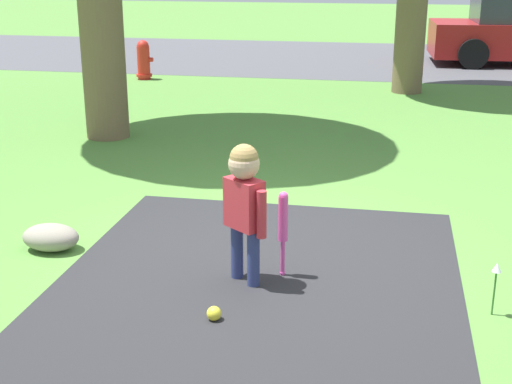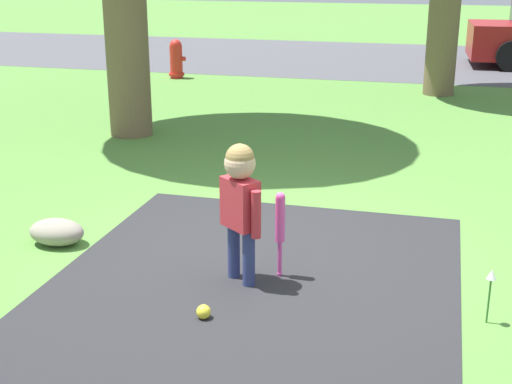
{
  "view_description": "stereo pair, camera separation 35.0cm",
  "coord_description": "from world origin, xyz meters",
  "px_view_note": "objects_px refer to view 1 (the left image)",
  "views": [
    {
      "loc": [
        0.94,
        -5.1,
        2.18
      ],
      "look_at": [
        0.0,
        -0.25,
        0.53
      ],
      "focal_mm": 50.0,
      "sensor_mm": 36.0,
      "label": 1
    },
    {
      "loc": [
        1.28,
        -5.03,
        2.18
      ],
      "look_at": [
        0.0,
        -0.25,
        0.53
      ],
      "focal_mm": 50.0,
      "sensor_mm": 36.0,
      "label": 2
    }
  ],
  "objects_px": {
    "child": "(245,194)",
    "baseball_bat": "(283,222)",
    "sports_ball": "(214,313)",
    "fire_hydrant": "(144,60)"
  },
  "relations": [
    {
      "from": "baseball_bat",
      "to": "fire_hydrant",
      "type": "bearing_deg",
      "value": 115.73
    },
    {
      "from": "baseball_bat",
      "to": "sports_ball",
      "type": "bearing_deg",
      "value": -113.47
    },
    {
      "from": "child",
      "to": "fire_hydrant",
      "type": "bearing_deg",
      "value": 151.37
    },
    {
      "from": "child",
      "to": "fire_hydrant",
      "type": "distance_m",
      "value": 8.82
    },
    {
      "from": "child",
      "to": "baseball_bat",
      "type": "bearing_deg",
      "value": 69.21
    },
    {
      "from": "child",
      "to": "baseball_bat",
      "type": "distance_m",
      "value": 0.37
    },
    {
      "from": "sports_ball",
      "to": "baseball_bat",
      "type": "bearing_deg",
      "value": 66.53
    },
    {
      "from": "child",
      "to": "sports_ball",
      "type": "distance_m",
      "value": 0.84
    },
    {
      "from": "child",
      "to": "fire_hydrant",
      "type": "xyz_separation_m",
      "value": [
        -3.57,
        8.06,
        -0.3
      ]
    },
    {
      "from": "child",
      "to": "baseball_bat",
      "type": "xyz_separation_m",
      "value": [
        0.24,
        0.15,
        -0.24
      ]
    }
  ]
}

